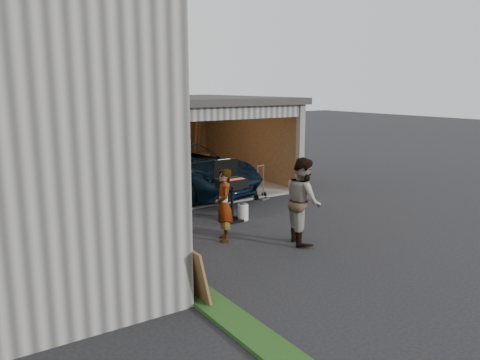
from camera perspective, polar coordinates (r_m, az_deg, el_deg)
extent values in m
plane|color=black|center=(9.68, 3.37, -8.20)|extent=(80.00, 80.00, 0.00)
cube|color=#193814|center=(7.76, -5.75, -13.12)|extent=(0.50, 8.00, 0.06)
cube|color=#605E59|center=(15.46, -8.98, -0.74)|extent=(6.50, 6.00, 0.06)
cube|color=#533426|center=(17.93, -13.05, 5.04)|extent=(6.50, 0.15, 2.70)
cube|color=#533426|center=(16.80, 0.79, 4.92)|extent=(0.15, 6.00, 2.70)
cube|color=#533426|center=(14.24, -20.83, 3.01)|extent=(0.15, 6.00, 2.70)
cube|color=#2D2B28|center=(15.13, -9.30, 9.57)|extent=(6.80, 6.30, 0.20)
cube|color=#474744|center=(12.54, -3.67, 8.07)|extent=(6.50, 0.16, 0.36)
cube|color=beige|center=(13.61, -6.28, 8.70)|extent=(6.00, 2.40, 0.06)
cube|color=#474744|center=(14.46, 7.34, 3.78)|extent=(0.20, 0.18, 2.70)
cube|color=olive|center=(16.65, -20.21, 0.54)|extent=(0.60, 0.50, 0.50)
cube|color=olive|center=(16.58, -20.32, 2.15)|extent=(0.50, 0.45, 0.45)
cube|color=olive|center=(18.33, -4.81, 2.30)|extent=(0.55, 0.50, 0.60)
cube|color=brown|center=(18.82, -5.25, 5.12)|extent=(0.24, 0.43, 2.20)
imported|color=black|center=(14.36, -7.10, 1.27)|extent=(3.64, 5.77, 1.48)
imported|color=#9EB1C7|center=(9.88, -1.98, -3.09)|extent=(0.57, 0.67, 1.55)
imported|color=#44291A|center=(9.80, 7.69, -2.51)|extent=(0.97, 1.08, 1.81)
cube|color=black|center=(11.46, -0.96, -4.91)|extent=(0.43, 0.43, 0.05)
cylinder|color=black|center=(11.35, -0.97, -2.82)|extent=(0.07, 0.07, 0.85)
cube|color=black|center=(11.24, -0.98, -0.41)|extent=(0.67, 0.47, 0.20)
cube|color=#59595B|center=(11.22, -0.98, 0.02)|extent=(0.61, 0.41, 0.02)
cube|color=black|center=(11.43, -1.78, 1.38)|extent=(0.67, 0.12, 0.47)
cylinder|color=silver|center=(11.51, 0.37, -3.95)|extent=(0.32, 0.32, 0.40)
cube|color=brown|center=(7.28, -5.73, -11.30)|extent=(0.22, 0.80, 0.88)
cube|color=gray|center=(13.67, 2.85, -2.27)|extent=(0.37, 0.28, 0.04)
cylinder|color=black|center=(13.58, 2.00, -2.07)|extent=(0.08, 0.17, 0.17)
cylinder|color=black|center=(13.86, 2.96, -1.80)|extent=(0.08, 0.17, 0.17)
cylinder|color=gray|center=(13.52, 2.13, -0.27)|extent=(0.03, 0.03, 0.98)
cylinder|color=gray|center=(13.73, 2.86, -0.10)|extent=(0.03, 0.03, 0.98)
cylinder|color=gray|center=(13.54, 2.52, 1.74)|extent=(0.28, 0.10, 0.03)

